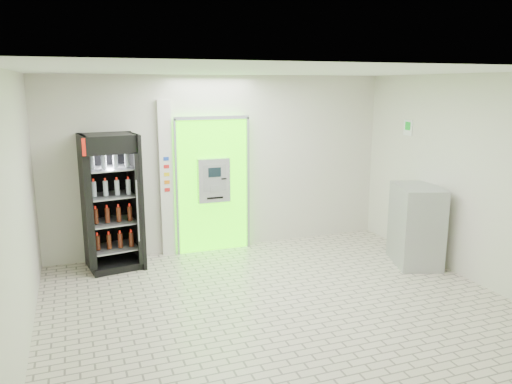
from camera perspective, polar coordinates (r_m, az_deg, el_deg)
ground at (r=6.81m, az=2.33°, el=-12.48°), size 6.00×6.00×0.00m
room_shell at (r=6.27m, az=2.47°, el=3.00°), size 6.00×6.00×6.00m
atm_assembly at (r=8.58m, az=-5.00°, el=0.92°), size 1.30×0.24×2.33m
pillar at (r=8.42m, az=-10.21°, el=1.46°), size 0.22×0.11×2.60m
beverage_cooler at (r=8.08m, az=-16.15°, el=-1.37°), size 0.90×0.84×2.11m
steel_cabinet at (r=8.40m, az=17.82°, el=-3.62°), size 0.93×1.11×1.28m
exit_sign at (r=8.94m, az=17.00°, el=7.05°), size 0.02×0.22×0.26m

